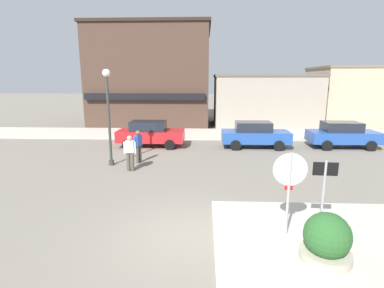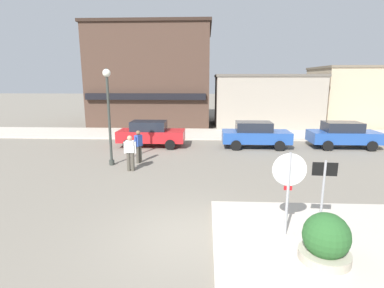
% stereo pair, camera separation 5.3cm
% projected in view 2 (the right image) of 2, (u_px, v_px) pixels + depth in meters
% --- Properties ---
extents(ground_plane, '(160.00, 160.00, 0.00)m').
position_uv_depth(ground_plane, '(189.00, 236.00, 7.85)').
color(ground_plane, gray).
extents(sidewalk_corner, '(6.40, 4.80, 0.15)m').
position_uv_depth(sidewalk_corner, '(345.00, 246.00, 7.24)').
color(sidewalk_corner, beige).
rests_on(sidewalk_corner, ground).
extents(kerb_far, '(80.00, 4.00, 0.15)m').
position_uv_depth(kerb_far, '(200.00, 134.00, 22.19)').
color(kerb_far, beige).
rests_on(kerb_far, ground).
extents(stop_sign, '(0.82, 0.09, 2.30)m').
position_uv_depth(stop_sign, '(288.00, 183.00, 7.36)').
color(stop_sign, '#9E9EA3').
rests_on(stop_sign, ground).
extents(one_way_sign, '(0.60, 0.07, 2.10)m').
position_uv_depth(one_way_sign, '(323.00, 191.00, 7.40)').
color(one_way_sign, '#9E9EA3').
rests_on(one_way_sign, ground).
extents(planter, '(1.10, 1.10, 1.23)m').
position_uv_depth(planter, '(326.00, 243.00, 6.48)').
color(planter, '#ADA38E').
rests_on(planter, ground).
extents(lamp_post, '(0.36, 0.36, 4.54)m').
position_uv_depth(lamp_post, '(108.00, 103.00, 13.76)').
color(lamp_post, '#333833').
rests_on(lamp_post, ground).
extents(parked_car_nearest, '(4.01, 1.90, 1.56)m').
position_uv_depth(parked_car_nearest, '(151.00, 133.00, 18.22)').
color(parked_car_nearest, red).
rests_on(parked_car_nearest, ground).
extents(parked_car_second, '(4.01, 1.90, 1.56)m').
position_uv_depth(parked_car_second, '(255.00, 134.00, 17.91)').
color(parked_car_second, '#234C9E').
rests_on(parked_car_second, ground).
extents(parked_car_third, '(4.00, 1.88, 1.56)m').
position_uv_depth(parked_car_third, '(343.00, 134.00, 17.83)').
color(parked_car_third, '#234C9E').
rests_on(parked_car_third, ground).
extents(pedestrian_crossing_near, '(0.36, 0.53, 1.61)m').
position_uv_depth(pedestrian_crossing_near, '(139.00, 146.00, 14.59)').
color(pedestrian_crossing_near, '#4C473D').
rests_on(pedestrian_crossing_near, ground).
extents(pedestrian_crossing_far, '(0.55, 0.24, 1.61)m').
position_uv_depth(pedestrian_crossing_far, '(130.00, 152.00, 13.28)').
color(pedestrian_crossing_far, '#4C473D').
rests_on(pedestrian_crossing_far, ground).
extents(building_corner_shop, '(10.40, 9.38, 8.59)m').
position_uv_depth(building_corner_shop, '(155.00, 76.00, 27.79)').
color(building_corner_shop, '#473328').
rests_on(building_corner_shop, ground).
extents(building_storefront_left_near, '(8.59, 6.28, 4.43)m').
position_uv_depth(building_storefront_left_near, '(264.00, 101.00, 26.03)').
color(building_storefront_left_near, '#9E9384').
rests_on(building_storefront_left_near, ground).
extents(building_storefront_left_mid, '(7.59, 6.12, 5.11)m').
position_uv_depth(building_storefront_left_mid, '(358.00, 96.00, 26.43)').
color(building_storefront_left_mid, tan).
rests_on(building_storefront_left_mid, ground).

